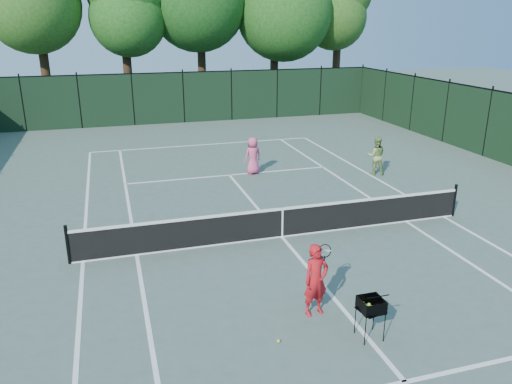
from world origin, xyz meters
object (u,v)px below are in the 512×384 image
object	(u,v)px
player_pink	(253,156)
loose_ball_midcourt	(279,341)
player_green	(376,156)
ball_hopper	(371,305)
coach	(316,280)

from	to	relation	value
player_pink	loose_ball_midcourt	size ratio (longest dim) A/B	22.29
player_green	loose_ball_midcourt	size ratio (longest dim) A/B	23.02
ball_hopper	loose_ball_midcourt	distance (m)	1.93
coach	player_green	distance (m)	10.83
coach	ball_hopper	xyz separation A→B (m)	(0.69, -1.11, -0.08)
player_green	coach	bearing A→B (deg)	71.56
player_green	ball_hopper	world-z (taller)	player_green
player_pink	coach	bearing A→B (deg)	65.66
player_pink	player_green	distance (m)	4.97
ball_hopper	coach	bearing A→B (deg)	110.34
coach	loose_ball_midcourt	size ratio (longest dim) A/B	23.43
player_pink	player_green	xyz separation A→B (m)	(4.73, -1.53, 0.02)
player_green	player_pink	bearing A→B (deg)	-0.38
coach	loose_ball_midcourt	distance (m)	1.53
player_green	loose_ball_midcourt	distance (m)	12.11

